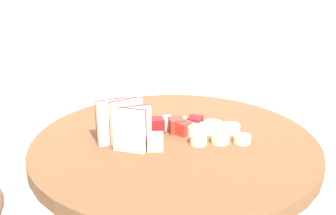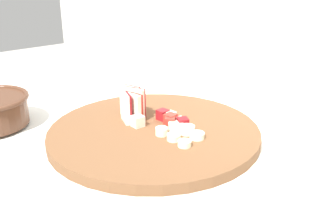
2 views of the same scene
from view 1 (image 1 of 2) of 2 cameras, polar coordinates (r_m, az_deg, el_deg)
The scene contains 5 objects.
tile_backsplash at distance 1.13m, azimuth 1.18°, elevation -8.69°, with size 2.40×0.04×1.27m, color silver.
cutting_board at distance 0.66m, azimuth 0.83°, elevation -4.99°, with size 0.40×0.40×0.02m, color brown.
apple_wedge_fan at distance 0.64m, azimuth -5.10°, elevation -2.10°, with size 0.08×0.05×0.06m.
apple_dice_pile at distance 0.68m, azimuth 0.54°, elevation -2.39°, with size 0.08×0.09×0.02m.
banana_slice_rows at distance 0.68m, azimuth 5.61°, elevation -2.99°, with size 0.08×0.07×0.01m.
Camera 1 is at (-0.07, -0.54, 1.19)m, focal length 50.86 mm.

